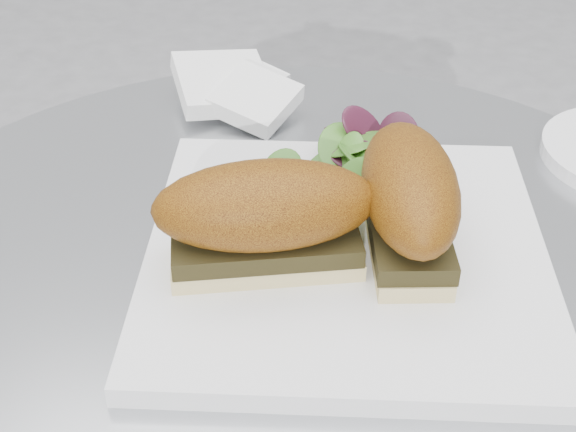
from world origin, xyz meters
name	(u,v)px	position (x,y,z in m)	size (l,w,h in m)	color
plate	(346,254)	(0.03, 0.03, 0.74)	(0.29, 0.29, 0.02)	white
sandwich_left	(265,216)	(-0.02, -0.01, 0.79)	(0.17, 0.12, 0.08)	#CAB97E
sandwich_right	(409,197)	(0.07, 0.04, 0.79)	(0.11, 0.16, 0.08)	#CAB97E
salad	(349,154)	(0.01, 0.12, 0.77)	(0.12, 0.12, 0.05)	#3E7C28
napkin	(239,102)	(-0.12, 0.23, 0.74)	(0.12, 0.12, 0.02)	white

